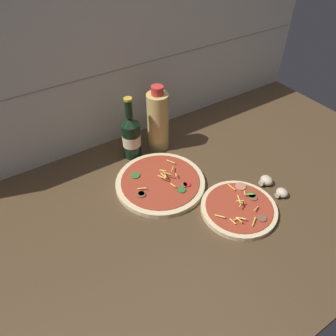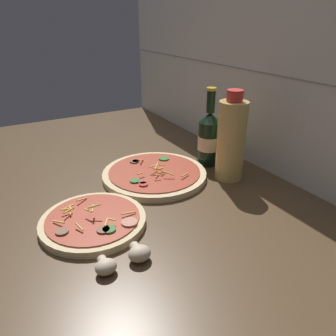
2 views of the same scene
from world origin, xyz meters
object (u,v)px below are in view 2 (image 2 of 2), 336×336
pizza_near (93,221)px  mushroom_right (139,253)px  oil_bottle (231,140)px  beer_bottle (209,138)px  mushroom_left (106,266)px  pizza_far (154,174)px

pizza_near → mushroom_right: (15.28, 3.86, 0.58)cm
pizza_near → oil_bottle: (-3.60, 40.58, 10.43)cm
beer_bottle → oil_bottle: (10.69, -0.62, 2.91)cm
mushroom_left → mushroom_right: mushroom_right is taller
oil_bottle → pizza_near: bearing=-84.9°
pizza_near → mushroom_left: (15.42, -2.77, 0.44)cm
mushroom_left → mushroom_right: size_ratio=0.91×
pizza_near → mushroom_left: 15.68cm
pizza_near → beer_bottle: 44.25cm
pizza_far → oil_bottle: (10.51, 18.10, 10.40)cm
pizza_near → pizza_far: (-14.12, 22.47, 0.03)cm
pizza_near → mushroom_right: pizza_near is taller
mushroom_right → beer_bottle: bearing=128.4°
beer_bottle → oil_bottle: 11.09cm
pizza_far → mushroom_right: size_ratio=6.44×
beer_bottle → oil_bottle: bearing=-3.3°
pizza_near → beer_bottle: bearing=109.1°
oil_bottle → pizza_far: bearing=-120.1°
beer_bottle → mushroom_right: beer_bottle is taller
pizza_far → mushroom_right: bearing=-32.3°
pizza_far → beer_bottle: 20.17cm
beer_bottle → mushroom_right: 48.14cm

